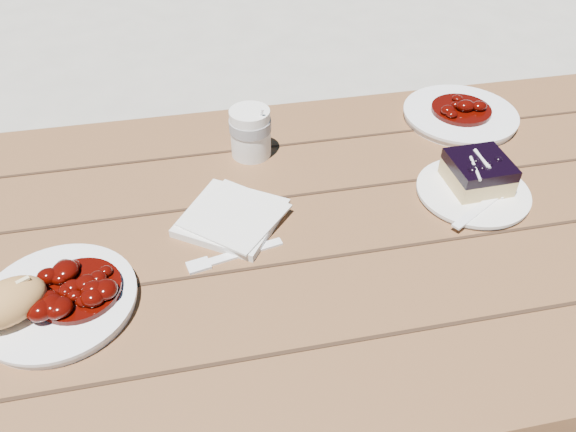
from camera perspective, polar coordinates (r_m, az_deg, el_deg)
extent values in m
cube|color=brown|center=(0.94, -10.01, -3.69)|extent=(2.00, 0.80, 0.05)
cube|color=brown|center=(1.66, 22.55, -0.75)|extent=(0.07, 0.07, 0.70)
cube|color=brown|center=(1.62, -10.41, 5.09)|extent=(1.80, 0.25, 0.04)
cube|color=brown|center=(1.92, 14.86, 2.23)|extent=(0.06, 0.06, 0.42)
cylinder|color=white|center=(0.87, -22.27, -8.09)|extent=(0.22, 0.22, 0.02)
ellipsoid|color=#B78246|center=(0.85, -26.62, -7.87)|extent=(0.13, 0.11, 0.05)
cylinder|color=white|center=(1.04, 18.25, 2.30)|extent=(0.19, 0.19, 0.01)
cube|color=#DBBC77|center=(1.05, 18.63, 3.79)|extent=(0.10, 0.10, 0.03)
cube|color=black|center=(1.03, 18.94, 4.95)|extent=(0.10, 0.10, 0.02)
cylinder|color=white|center=(1.07, -3.83, 8.43)|extent=(0.08, 0.08, 0.09)
cube|color=white|center=(0.94, -5.74, -0.16)|extent=(0.21, 0.21, 0.01)
cylinder|color=white|center=(1.25, 17.06, 9.75)|extent=(0.23, 0.23, 0.02)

